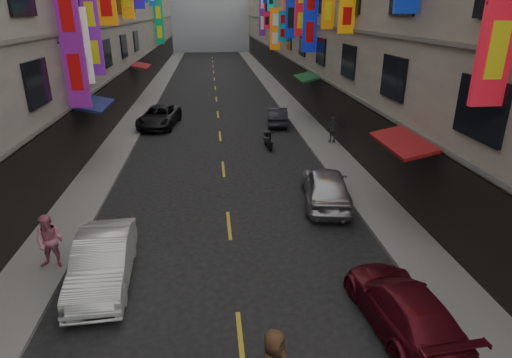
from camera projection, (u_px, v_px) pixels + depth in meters
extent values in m
cube|color=slate|center=(147.00, 100.00, 37.29)|extent=(2.00, 90.00, 0.12)
cube|color=slate|center=(283.00, 97.00, 38.46)|extent=(2.00, 90.00, 0.12)
cube|color=black|center=(135.00, 84.00, 36.66)|extent=(0.12, 85.50, 3.00)
cube|color=#66635E|center=(133.00, 63.00, 36.04)|extent=(0.16, 90.00, 0.14)
cube|color=#66635E|center=(128.00, 23.00, 34.86)|extent=(0.16, 90.00, 0.14)
cube|color=black|center=(294.00, 81.00, 38.03)|extent=(0.12, 85.50, 3.00)
cube|color=#66635E|center=(295.00, 61.00, 37.40)|extent=(0.16, 90.00, 0.14)
cube|color=#66635E|center=(296.00, 22.00, 36.22)|extent=(0.16, 90.00, 0.14)
cube|color=red|center=(505.00, 3.00, 10.03)|extent=(0.86, 0.18, 4.88)
cylinder|color=black|center=(507.00, 3.00, 10.03)|extent=(0.96, 0.08, 0.08)
cube|color=#71167B|center=(72.00, 43.00, 18.57)|extent=(0.96, 0.18, 5.67)
cylinder|color=black|center=(70.00, 43.00, 18.56)|extent=(1.06, 0.08, 0.08)
cube|color=white|center=(82.00, 46.00, 20.41)|extent=(0.76, 0.18, 3.51)
cylinder|color=black|center=(81.00, 46.00, 20.40)|extent=(0.86, 0.08, 0.08)
cube|color=orange|center=(348.00, 2.00, 21.31)|extent=(0.81, 0.18, 3.00)
cylinder|color=black|center=(349.00, 2.00, 21.31)|extent=(0.91, 0.08, 0.08)
cube|color=#691B98|center=(93.00, 33.00, 22.24)|extent=(0.83, 0.18, 4.27)
cylinder|color=black|center=(92.00, 33.00, 22.23)|extent=(0.93, 0.08, 0.08)
cube|color=#1120C9|center=(310.00, 16.00, 28.89)|extent=(0.97, 0.18, 4.74)
cylinder|color=black|center=(311.00, 16.00, 28.89)|extent=(1.07, 0.08, 0.08)
cube|color=red|center=(301.00, 8.00, 32.03)|extent=(0.83, 0.18, 4.05)
cylinder|color=black|center=(301.00, 8.00, 32.04)|extent=(0.93, 0.08, 0.08)
cube|color=#1029BB|center=(291.00, 1.00, 35.47)|extent=(0.89, 0.18, 5.80)
cylinder|color=black|center=(292.00, 2.00, 35.47)|extent=(0.99, 0.08, 0.08)
cube|color=#0C7E96|center=(283.00, 26.00, 40.18)|extent=(0.80, 0.18, 2.76)
cylinder|color=black|center=(283.00, 26.00, 40.18)|extent=(0.90, 0.08, 0.08)
cube|color=orange|center=(275.00, 29.00, 43.92)|extent=(1.05, 0.18, 4.09)
cylinder|color=black|center=(276.00, 29.00, 43.93)|extent=(1.15, 0.08, 0.08)
cube|color=red|center=(267.00, 14.00, 50.48)|extent=(0.78, 0.18, 3.27)
cylinder|color=black|center=(267.00, 14.00, 50.48)|extent=(0.88, 0.08, 0.08)
cube|color=#0B7F4F|center=(159.00, 22.00, 51.61)|extent=(1.07, 0.18, 5.05)
cylinder|color=black|center=(159.00, 22.00, 51.60)|extent=(1.17, 0.08, 0.08)
cube|color=#521780|center=(262.00, 12.00, 54.54)|extent=(0.81, 0.18, 5.72)
cylinder|color=black|center=(263.00, 12.00, 54.55)|extent=(0.91, 0.08, 0.08)
cube|color=maroon|center=(404.00, 142.00, 15.22)|extent=(1.39, 3.20, 0.41)
cube|color=navy|center=(94.00, 104.00, 21.38)|extent=(1.39, 3.20, 0.41)
cube|color=#144B22|center=(307.00, 77.00, 30.01)|extent=(1.39, 3.20, 0.41)
cube|color=maroon|center=(141.00, 65.00, 36.18)|extent=(1.39, 3.20, 0.41)
cube|color=gold|center=(241.00, 342.00, 10.15)|extent=(0.12, 2.20, 0.01)
cube|color=gold|center=(229.00, 225.00, 15.70)|extent=(0.12, 2.20, 0.01)
cube|color=gold|center=(223.00, 169.00, 21.25)|extent=(0.12, 2.20, 0.01)
cube|color=gold|center=(220.00, 136.00, 26.80)|extent=(0.12, 2.20, 0.01)
cube|color=gold|center=(218.00, 114.00, 32.35)|extent=(0.12, 2.20, 0.01)
cube|color=gold|center=(216.00, 99.00, 37.90)|extent=(0.12, 2.20, 0.01)
cube|color=gold|center=(215.00, 88.00, 43.44)|extent=(0.12, 2.20, 0.01)
cube|color=gold|center=(214.00, 79.00, 48.99)|extent=(0.12, 2.20, 0.01)
cube|color=gold|center=(214.00, 72.00, 54.54)|extent=(0.12, 2.20, 0.01)
cube|color=gold|center=(213.00, 66.00, 60.09)|extent=(0.12, 2.20, 0.01)
cube|color=gold|center=(213.00, 62.00, 65.64)|extent=(0.12, 2.20, 0.01)
cube|color=gold|center=(212.00, 58.00, 71.19)|extent=(0.12, 2.20, 0.01)
cylinder|color=black|center=(270.00, 147.00, 23.87)|extent=(0.15, 0.51, 0.50)
cylinder|color=black|center=(266.00, 140.00, 25.06)|extent=(0.15, 0.51, 0.50)
cube|color=black|center=(268.00, 141.00, 24.41)|extent=(0.39, 1.32, 0.18)
cube|color=black|center=(267.00, 134.00, 24.51)|extent=(0.36, 0.57, 0.22)
cylinder|color=black|center=(270.00, 139.00, 23.79)|extent=(0.10, 0.36, 0.88)
cylinder|color=black|center=(270.00, 133.00, 23.66)|extent=(0.50, 0.10, 0.06)
imported|color=white|center=(103.00, 261.00, 12.18)|extent=(1.73, 4.32, 1.40)
imported|color=black|center=(159.00, 117.00, 28.82)|extent=(2.90, 5.13, 1.35)
imported|color=maroon|center=(403.00, 306.00, 10.46)|extent=(2.06, 4.33, 1.22)
imported|color=#BCBCC1|center=(326.00, 186.00, 17.22)|extent=(2.43, 4.63, 1.50)
imported|color=#26262E|center=(277.00, 116.00, 29.23)|extent=(1.71, 3.82, 1.22)
imported|color=#D6718D|center=(50.00, 242.00, 12.67)|extent=(0.88, 0.65, 1.70)
imported|color=#4F4F51|center=(333.00, 129.00, 24.84)|extent=(0.92, 0.53, 1.56)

